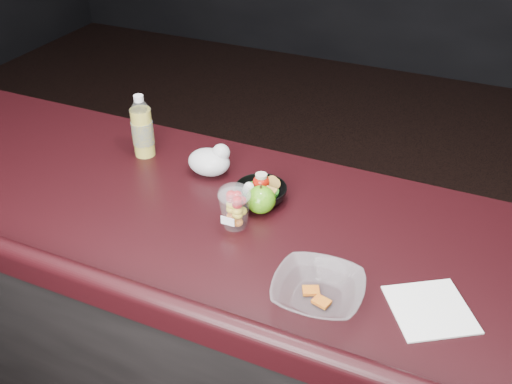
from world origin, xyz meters
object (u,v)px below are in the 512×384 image
at_px(lemonade_bottle, 143,130).
at_px(snack_bowl, 260,192).
at_px(fruit_cup, 235,206).
at_px(green_apple, 261,200).
at_px(takeout_bowl, 318,291).

xyz_separation_m(lemonade_bottle, snack_bowl, (0.42, -0.08, -0.06)).
xyz_separation_m(lemonade_bottle, fruit_cup, (0.40, -0.21, -0.02)).
bearing_deg(snack_bowl, fruit_cup, -96.51).
height_order(lemonade_bottle, fruit_cup, lemonade_bottle).
distance_m(green_apple, takeout_bowl, 0.34).
relative_size(lemonade_bottle, green_apple, 2.37).
bearing_deg(fruit_cup, snack_bowl, 83.49).
xyz_separation_m(fruit_cup, green_apple, (0.03, 0.08, -0.02)).
xyz_separation_m(lemonade_bottle, green_apple, (0.44, -0.13, -0.04)).
distance_m(snack_bowl, takeout_bowl, 0.39).
bearing_deg(lemonade_bottle, green_apple, -16.16).
height_order(lemonade_bottle, green_apple, lemonade_bottle).
height_order(green_apple, snack_bowl, green_apple).
bearing_deg(fruit_cup, takeout_bowl, -30.87).
bearing_deg(takeout_bowl, fruit_cup, 149.13).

